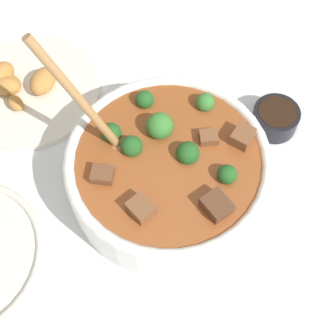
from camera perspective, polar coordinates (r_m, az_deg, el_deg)
ground_plane at (r=0.71m, az=0.00°, el=-2.19°), size 4.00×4.00×0.00m
stew_bowl at (r=0.67m, az=-0.02°, el=-0.17°), size 0.29×0.29×0.26m
condiment_bowl at (r=0.77m, az=12.94°, el=5.99°), size 0.07×0.07×0.04m
food_plate at (r=0.84m, az=-16.84°, el=9.32°), size 0.24×0.24×0.05m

